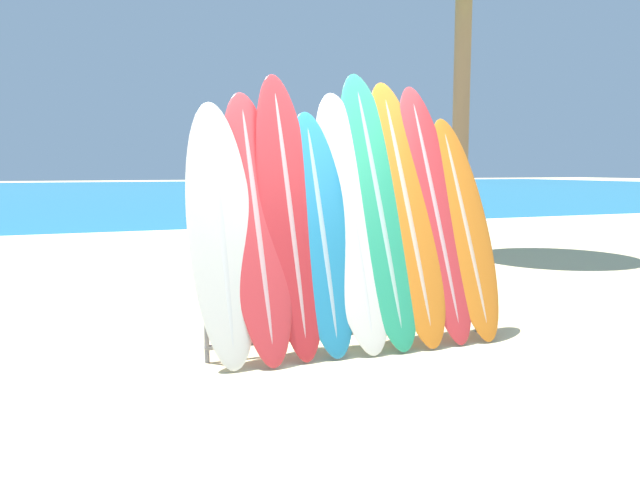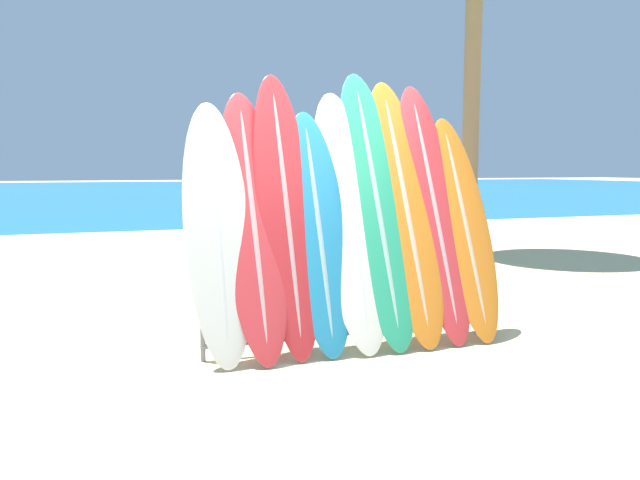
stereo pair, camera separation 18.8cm
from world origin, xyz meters
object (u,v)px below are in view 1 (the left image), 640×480
Objects in this scene: surfboard_slot_4 at (351,217)px; surfboard_slot_0 at (221,230)px; person_mid_beach at (245,207)px; surfboard_slot_8 at (464,225)px; person_far_left at (322,222)px; surfboard_slot_1 at (256,222)px; surfboard_rack at (354,295)px; surfboard_slot_3 at (321,230)px; person_near_water at (316,199)px; surfboard_slot_5 at (378,204)px; surfboard_slot_7 at (434,209)px; surfboard_slot_2 at (289,211)px; surfboard_slot_6 at (406,208)px.

surfboard_slot_0 is at bearing -177.80° from surfboard_slot_4.
surfboard_slot_4 is at bearing -76.57° from person_mid_beach.
surfboard_slot_8 is at bearing 0.10° from surfboard_slot_0.
surfboard_slot_1 is at bearing 132.34° from person_far_left.
surfboard_slot_0 is (-1.14, 0.06, 0.60)m from surfboard_rack.
surfboard_slot_3 is 1.31× the size of person_near_water.
surfboard_slot_5 is 1.04× the size of surfboard_slot_7.
surfboard_slot_1 is at bearing 7.18° from surfboard_slot_0.
surfboard_slot_3 is at bearing 174.82° from person_near_water.
person_mid_beach is 2.04m from person_far_left.
person_far_left is at bearing 175.32° from person_near_water.
surfboard_slot_5 is at bearing 3.51° from surfboard_slot_0.
surfboard_slot_5 reaches higher than surfboard_slot_3.
surfboard_slot_2 is at bearing -179.17° from surfboard_slot_7.
surfboard_slot_6 is 2.34m from person_far_left.
surfboard_slot_7 is 8.18m from person_near_water.
surfboard_slot_3 is 2.59m from person_far_left.
surfboard_slot_5 is (0.58, 0.10, 0.20)m from surfboard_slot_3.
surfboard_slot_7 reaches higher than surfboard_rack.
surfboard_slot_3 is at bearing -174.30° from surfboard_slot_6.
surfboard_slot_5 reaches higher than surfboard_slot_7.
person_near_water is at bearing 72.62° from surfboard_slot_5.
surfboard_slot_4 is 0.30m from surfboard_slot_5.
person_mid_beach is (0.18, 4.33, -0.17)m from surfboard_slot_4.
person_near_water is (2.76, 7.97, -0.27)m from surfboard_slot_4.
surfboard_slot_0 is 1.03× the size of surfboard_slot_3.
surfboard_slot_0 is 3.01m from person_far_left.
person_far_left is (0.39, 2.30, -0.36)m from surfboard_slot_5.
surfboard_slot_2 is at bearing 179.51° from surfboard_slot_4.
surfboard_slot_7 reaches higher than person_near_water.
person_near_water is (3.62, 7.98, -0.25)m from surfboard_slot_1.
person_mid_beach is at bearing 72.98° from surfboard_slot_0.
surfboard_slot_7 is at bearing 3.97° from surfboard_slot_3.
surfboard_slot_3 is at bearing -80.54° from person_mid_beach.
person_far_left is (0.68, 2.44, 0.41)m from surfboard_rack.
surfboard_slot_6 is 0.29m from surfboard_slot_7.
surfboard_slot_4 reaches higher than surfboard_rack.
surfboard_slot_8 reaches higher than person_far_left.
surfboard_slot_3 is at bearing -179.43° from surfboard_slot_8.
surfboard_slot_4 is 8.44m from person_near_water.
surfboard_rack is 1.50× the size of person_mid_beach.
person_far_left is (0.49, -1.98, -0.09)m from person_mid_beach.
surfboard_slot_2 reaches higher than person_mid_beach.
surfboard_slot_4 is 0.96× the size of surfboard_slot_7.
person_far_left is at bearing 52.65° from surfboard_slot_0.
surfboard_slot_2 is at bearing -84.06° from person_mid_beach.
surfboard_slot_5 reaches higher than surfboard_slot_0.
surfboard_slot_1 is at bearing 173.69° from surfboard_rack.
person_mid_beach reaches higher than person_near_water.
surfboard_slot_0 reaches higher than surfboard_slot_8.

